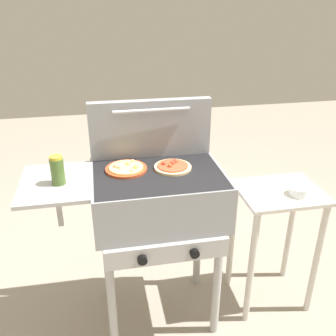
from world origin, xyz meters
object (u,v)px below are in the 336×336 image
(pizza_cheese, at_px, (126,168))
(prep_table, at_px, (276,223))
(sauce_jar, at_px, (57,170))
(topping_bowl_near, at_px, (299,191))
(pizza_pepperoni, at_px, (173,167))
(grill, at_px, (156,199))

(pizza_cheese, distance_m, prep_table, 0.89)
(sauce_jar, bearing_deg, topping_bowl_near, -1.73)
(pizza_pepperoni, xyz_separation_m, pizza_cheese, (-0.23, 0.02, -0.00))
(grill, xyz_separation_m, prep_table, (0.67, 0.00, -0.23))
(pizza_cheese, bearing_deg, topping_bowl_near, -7.74)
(grill, height_order, sauce_jar, sauce_jar)
(pizza_cheese, xyz_separation_m, sauce_jar, (-0.31, -0.08, 0.06))
(grill, height_order, topping_bowl_near, grill)
(pizza_cheese, xyz_separation_m, prep_table, (0.81, -0.06, -0.38))
(grill, relative_size, pizza_cheese, 4.73)
(pizza_pepperoni, height_order, prep_table, pizza_pepperoni)
(grill, distance_m, sauce_jar, 0.49)
(pizza_cheese, relative_size, topping_bowl_near, 1.90)
(prep_table, bearing_deg, pizza_pepperoni, 176.62)
(grill, height_order, pizza_cheese, pizza_cheese)
(sauce_jar, height_order, topping_bowl_near, sauce_jar)
(prep_table, bearing_deg, pizza_cheese, 175.93)
(pizza_pepperoni, relative_size, topping_bowl_near, 1.73)
(pizza_cheese, bearing_deg, prep_table, -4.07)
(pizza_pepperoni, relative_size, sauce_jar, 1.35)
(prep_table, bearing_deg, grill, -179.63)
(grill, bearing_deg, pizza_pepperoni, 22.36)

